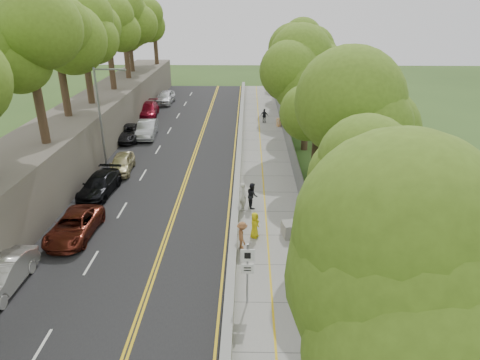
% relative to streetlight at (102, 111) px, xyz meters
% --- Properties ---
extents(ground, '(140.00, 140.00, 0.00)m').
position_rel_streetlight_xyz_m(ground, '(10.46, -14.00, -4.64)').
color(ground, '#33511E').
rests_on(ground, ground).
extents(road, '(11.20, 66.00, 0.04)m').
position_rel_streetlight_xyz_m(road, '(5.06, 1.00, -4.62)').
color(road, black).
rests_on(road, ground).
extents(sidewalk, '(4.20, 66.00, 0.05)m').
position_rel_streetlight_xyz_m(sidewalk, '(13.01, 1.00, -4.61)').
color(sidewalk, gray).
rests_on(sidewalk, ground).
extents(jersey_barrier, '(0.42, 66.00, 0.60)m').
position_rel_streetlight_xyz_m(jersey_barrier, '(10.71, 1.00, -4.34)').
color(jersey_barrier, '#B4C32A').
rests_on(jersey_barrier, ground).
extents(rock_embankment, '(5.00, 66.00, 4.00)m').
position_rel_streetlight_xyz_m(rock_embankment, '(-3.04, 1.00, -2.64)').
color(rock_embankment, '#595147').
rests_on(rock_embankment, ground).
extents(chainlink_fence, '(0.04, 66.00, 2.00)m').
position_rel_streetlight_xyz_m(chainlink_fence, '(15.11, 1.00, -3.64)').
color(chainlink_fence, slate).
rests_on(chainlink_fence, ground).
extents(trees_embankment, '(6.40, 66.00, 13.00)m').
position_rel_streetlight_xyz_m(trees_embankment, '(-2.54, 1.00, 5.86)').
color(trees_embankment, olive).
rests_on(trees_embankment, rock_embankment).
extents(trees_fenceside, '(7.00, 66.00, 14.00)m').
position_rel_streetlight_xyz_m(trees_fenceside, '(17.46, 1.00, 2.36)').
color(trees_fenceside, '#5B8321').
rests_on(trees_fenceside, ground).
extents(streetlight, '(2.52, 0.22, 8.00)m').
position_rel_streetlight_xyz_m(streetlight, '(0.00, 0.00, 0.00)').
color(streetlight, gray).
rests_on(streetlight, ground).
extents(signpost, '(0.62, 0.09, 3.10)m').
position_rel_streetlight_xyz_m(signpost, '(11.51, -17.02, -2.68)').
color(signpost, gray).
rests_on(signpost, sidewalk).
extents(construction_barrel, '(0.54, 0.54, 0.88)m').
position_rel_streetlight_xyz_m(construction_barrel, '(14.76, 11.72, -4.15)').
color(construction_barrel, orange).
rests_on(construction_barrel, sidewalk).
extents(concrete_block, '(1.46, 1.22, 0.85)m').
position_rel_streetlight_xyz_m(concrete_block, '(14.18, -11.00, -4.16)').
color(concrete_block, gray).
rests_on(concrete_block, sidewalk).
extents(car_1, '(1.65, 4.64, 1.52)m').
position_rel_streetlight_xyz_m(car_1, '(-0.14, -16.32, -3.84)').
color(car_1, beige).
rests_on(car_1, road).
extents(car_2, '(2.35, 4.90, 1.35)m').
position_rel_streetlight_xyz_m(car_2, '(1.46, -11.34, -3.93)').
color(car_2, '#5E2015').
rests_on(car_2, road).
extents(car_3, '(2.27, 4.94, 1.40)m').
position_rel_streetlight_xyz_m(car_3, '(1.05, -5.54, -3.90)').
color(car_3, black).
rests_on(car_3, road).
extents(car_4, '(1.94, 4.20, 1.39)m').
position_rel_streetlight_xyz_m(car_4, '(1.46, -1.32, -3.90)').
color(car_4, '#C0B581').
rests_on(car_4, road).
extents(car_5, '(2.07, 4.96, 1.60)m').
position_rel_streetlight_xyz_m(car_5, '(1.46, 7.85, -3.80)').
color(car_5, '#ADB1B4').
rests_on(car_5, road).
extents(car_6, '(2.42, 5.06, 1.39)m').
position_rel_streetlight_xyz_m(car_6, '(-0.14, 6.91, -3.90)').
color(car_6, black).
rests_on(car_6, road).
extents(car_7, '(2.70, 5.63, 1.58)m').
position_rel_streetlight_xyz_m(car_7, '(-0.14, 15.54, -3.81)').
color(car_7, maroon).
rests_on(car_7, road).
extents(car_8, '(2.07, 4.87, 1.64)m').
position_rel_streetlight_xyz_m(car_8, '(0.71, 22.18, -3.78)').
color(car_8, white).
rests_on(car_8, road).
extents(painter_0, '(0.77, 0.90, 1.57)m').
position_rel_streetlight_xyz_m(painter_0, '(11.91, -11.22, -3.81)').
color(painter_0, yellow).
rests_on(painter_0, sidewalk).
extents(painter_1, '(0.66, 0.80, 1.87)m').
position_rel_streetlight_xyz_m(painter_1, '(11.21, -7.73, -3.65)').
color(painter_1, beige).
rests_on(painter_1, sidewalk).
extents(painter_2, '(0.83, 0.97, 1.72)m').
position_rel_streetlight_xyz_m(painter_2, '(11.80, -7.37, -3.73)').
color(painter_2, black).
rests_on(painter_2, sidewalk).
extents(painter_3, '(0.79, 1.14, 1.62)m').
position_rel_streetlight_xyz_m(painter_3, '(11.21, -12.44, -3.78)').
color(painter_3, brown).
rests_on(painter_3, sidewalk).
extents(person_far, '(0.97, 0.65, 1.53)m').
position_rel_streetlight_xyz_m(person_far, '(13.26, 13.22, -3.82)').
color(person_far, black).
rests_on(person_far, sidewalk).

